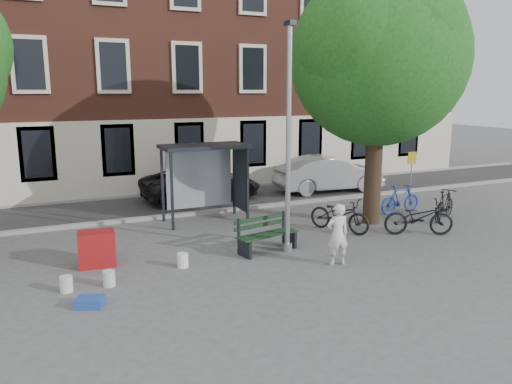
{
  "coord_description": "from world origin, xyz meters",
  "views": [
    {
      "loc": [
        -6.3,
        -11.66,
        4.39
      ],
      "look_at": [
        -0.22,
        1.58,
        1.4
      ],
      "focal_mm": 35.0,
      "sensor_mm": 36.0,
      "label": 1
    }
  ],
  "objects_px": {
    "bench": "(266,236)",
    "bike_a": "(419,217)",
    "car_silver": "(329,174)",
    "bike_d": "(444,205)",
    "car_dark": "(202,183)",
    "lamppost": "(288,151)",
    "bike_b": "(400,199)",
    "painter": "(338,235)",
    "bike_c": "(339,215)",
    "red_stand": "(97,249)",
    "notice_sign": "(412,166)",
    "bus_shelter": "(215,164)"
  },
  "relations": [
    {
      "from": "lamppost",
      "to": "painter",
      "type": "distance_m",
      "value": 2.56
    },
    {
      "from": "bus_shelter",
      "to": "car_dark",
      "type": "xyz_separation_m",
      "value": [
        0.59,
        3.21,
        -1.24
      ]
    },
    {
      "from": "bike_d",
      "to": "lamppost",
      "type": "bearing_deg",
      "value": 69.76
    },
    {
      "from": "bike_b",
      "to": "notice_sign",
      "type": "relative_size",
      "value": 0.84
    },
    {
      "from": "painter",
      "to": "bike_a",
      "type": "height_order",
      "value": "painter"
    },
    {
      "from": "painter",
      "to": "bike_d",
      "type": "xyz_separation_m",
      "value": [
        5.86,
        2.24,
        -0.27
      ]
    },
    {
      "from": "lamppost",
      "to": "notice_sign",
      "type": "xyz_separation_m",
      "value": [
        7.0,
        3.01,
        -1.25
      ]
    },
    {
      "from": "bus_shelter",
      "to": "car_silver",
      "type": "distance_m",
      "value": 6.83
    },
    {
      "from": "bench",
      "to": "car_silver",
      "type": "xyz_separation_m",
      "value": [
        6.15,
        6.38,
        0.35
      ]
    },
    {
      "from": "bike_b",
      "to": "car_dark",
      "type": "distance_m",
      "value": 7.77
    },
    {
      "from": "notice_sign",
      "to": "car_dark",
      "type": "bearing_deg",
      "value": 157.16
    },
    {
      "from": "bench",
      "to": "bike_c",
      "type": "relative_size",
      "value": 0.92
    },
    {
      "from": "bench",
      "to": "bike_a",
      "type": "height_order",
      "value": "bike_a"
    },
    {
      "from": "lamppost",
      "to": "bike_b",
      "type": "relative_size",
      "value": 3.51
    },
    {
      "from": "car_dark",
      "to": "red_stand",
      "type": "xyz_separation_m",
      "value": [
        -4.92,
        -6.33,
        -0.23
      ]
    },
    {
      "from": "bench",
      "to": "car_dark",
      "type": "relative_size",
      "value": 0.39
    },
    {
      "from": "car_dark",
      "to": "notice_sign",
      "type": "height_order",
      "value": "notice_sign"
    },
    {
      "from": "car_silver",
      "to": "notice_sign",
      "type": "bearing_deg",
      "value": -154.42
    },
    {
      "from": "bus_shelter",
      "to": "bench",
      "type": "xyz_separation_m",
      "value": [
        0.1,
        -3.84,
        -1.49
      ]
    },
    {
      "from": "bike_c",
      "to": "red_stand",
      "type": "xyz_separation_m",
      "value": [
        -7.36,
        -0.08,
        -0.09
      ]
    },
    {
      "from": "car_dark",
      "to": "car_silver",
      "type": "xyz_separation_m",
      "value": [
        5.65,
        -0.67,
        0.11
      ]
    },
    {
      "from": "bike_d",
      "to": "car_dark",
      "type": "bearing_deg",
      "value": 17.96
    },
    {
      "from": "lamppost",
      "to": "car_dark",
      "type": "height_order",
      "value": "lamppost"
    },
    {
      "from": "painter",
      "to": "red_stand",
      "type": "xyz_separation_m",
      "value": [
        -5.57,
        2.48,
        -0.35
      ]
    },
    {
      "from": "bike_c",
      "to": "car_silver",
      "type": "distance_m",
      "value": 6.44
    },
    {
      "from": "bike_a",
      "to": "bike_d",
      "type": "height_order",
      "value": "bike_a"
    },
    {
      "from": "bench",
      "to": "bike_d",
      "type": "distance_m",
      "value": 7.03
    },
    {
      "from": "bench",
      "to": "notice_sign",
      "type": "distance_m",
      "value": 8.08
    },
    {
      "from": "bike_d",
      "to": "car_dark",
      "type": "height_order",
      "value": "car_dark"
    },
    {
      "from": "bench",
      "to": "bike_a",
      "type": "distance_m",
      "value": 4.97
    },
    {
      "from": "painter",
      "to": "bike_c",
      "type": "relative_size",
      "value": 0.77
    },
    {
      "from": "bike_c",
      "to": "painter",
      "type": "bearing_deg",
      "value": -151.72
    },
    {
      "from": "bench",
      "to": "bike_c",
      "type": "height_order",
      "value": "bike_c"
    },
    {
      "from": "bus_shelter",
      "to": "notice_sign",
      "type": "relative_size",
      "value": 1.37
    },
    {
      "from": "painter",
      "to": "bike_c",
      "type": "distance_m",
      "value": 3.13
    },
    {
      "from": "lamppost",
      "to": "bike_b",
      "type": "distance_m",
      "value": 6.56
    },
    {
      "from": "bike_d",
      "to": "notice_sign",
      "type": "bearing_deg",
      "value": -39.25
    },
    {
      "from": "bus_shelter",
      "to": "bike_a",
      "type": "xyz_separation_m",
      "value": [
        5.04,
        -4.37,
        -1.37
      ]
    },
    {
      "from": "lamppost",
      "to": "bike_d",
      "type": "distance_m",
      "value": 6.92
    },
    {
      "from": "bike_a",
      "to": "car_silver",
      "type": "relative_size",
      "value": 0.44
    },
    {
      "from": "painter",
      "to": "bike_a",
      "type": "distance_m",
      "value": 4.0
    },
    {
      "from": "car_silver",
      "to": "bike_a",
      "type": "bearing_deg",
      "value": 175.1
    },
    {
      "from": "painter",
      "to": "bench",
      "type": "distance_m",
      "value": 2.13
    },
    {
      "from": "bike_a",
      "to": "notice_sign",
      "type": "height_order",
      "value": "notice_sign"
    },
    {
      "from": "notice_sign",
      "to": "painter",
      "type": "bearing_deg",
      "value": -135.99
    },
    {
      "from": "car_silver",
      "to": "red_stand",
      "type": "bearing_deg",
      "value": 123.14
    },
    {
      "from": "bike_c",
      "to": "red_stand",
      "type": "distance_m",
      "value": 7.36
    },
    {
      "from": "bus_shelter",
      "to": "red_stand",
      "type": "bearing_deg",
      "value": -144.2
    },
    {
      "from": "red_stand",
      "to": "bench",
      "type": "bearing_deg",
      "value": -9.24
    },
    {
      "from": "red_stand",
      "to": "notice_sign",
      "type": "bearing_deg",
      "value": 9.65
    }
  ]
}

